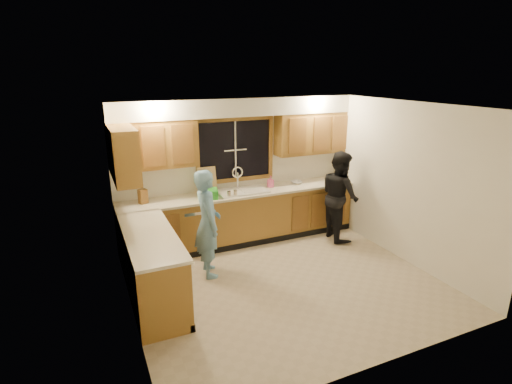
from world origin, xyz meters
The scene contains 26 objects.
floor centered at (0.00, 0.00, 0.00)m, with size 4.20×4.20×0.00m, color #BBAA90.
ceiling centered at (0.00, 0.00, 2.50)m, with size 4.20×4.20×0.00m, color white.
wall_back centered at (0.00, 1.90, 1.25)m, with size 4.20×4.20×0.00m, color white.
wall_left centered at (-2.10, 0.00, 1.25)m, with size 3.80×3.80×0.00m, color white.
wall_right centered at (2.10, 0.00, 1.25)m, with size 3.80×3.80×0.00m, color white.
base_cabinets_back centered at (0.00, 1.60, 0.44)m, with size 4.20×0.60×0.88m, color olive.
base_cabinets_left centered at (-1.80, 0.35, 0.44)m, with size 0.60×1.90×0.88m, color olive.
countertop_back centered at (0.00, 1.58, 0.90)m, with size 4.20×0.63×0.04m, color beige.
countertop_left centered at (-1.79, 0.35, 0.90)m, with size 0.63×1.90×0.04m, color beige.
upper_cabinets_left centered at (-1.43, 1.73, 1.83)m, with size 1.35×0.33×0.75m, color olive.
upper_cabinets_right centered at (1.43, 1.73, 1.83)m, with size 1.35×0.33×0.75m, color olive.
upper_cabinets_return centered at (-1.94, 1.12, 1.83)m, with size 0.33×0.90×0.75m, color olive.
soffit centered at (0.00, 1.72, 2.35)m, with size 4.20×0.35×0.30m, color silver.
window_frame centered at (0.00, 1.89, 1.60)m, with size 1.44×0.03×1.14m.
sink centered at (0.00, 1.60, 0.86)m, with size 0.86×0.52×0.57m.
dishwasher centered at (-0.85, 1.59, 0.41)m, with size 0.60×0.56×0.82m, color silver.
stove centered at (-1.80, -0.22, 0.45)m, with size 0.58×0.75×0.90m, color silver.
man centered at (-0.91, 0.69, 0.80)m, with size 0.59×0.38×1.61m, color #689CC4.
woman centered at (1.65, 1.04, 0.80)m, with size 0.78×0.61×1.60m, color black.
knife_block centered at (-1.66, 1.65, 1.03)m, with size 0.12×0.10×0.23m, color brown.
cutting_board centered at (-0.55, 1.82, 1.14)m, with size 0.33×0.02×0.44m, color tan.
dish_crate centered at (-0.64, 1.50, 0.99)m, with size 0.31×0.29×0.14m, color #269225.
soap_bottle centered at (0.57, 1.65, 1.02)m, with size 0.09×0.10×0.21m, color #DB5389.
bowl centered at (1.11, 1.66, 0.94)m, with size 0.20×0.20×0.05m, color silver.
can_left centered at (-0.20, 1.39, 0.98)m, with size 0.06×0.06×0.11m, color #C7B599.
can_right centered at (-0.32, 1.38, 0.98)m, with size 0.06×0.06×0.11m, color #C7B599.
Camera 1 is at (-2.47, -4.52, 2.94)m, focal length 28.00 mm.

